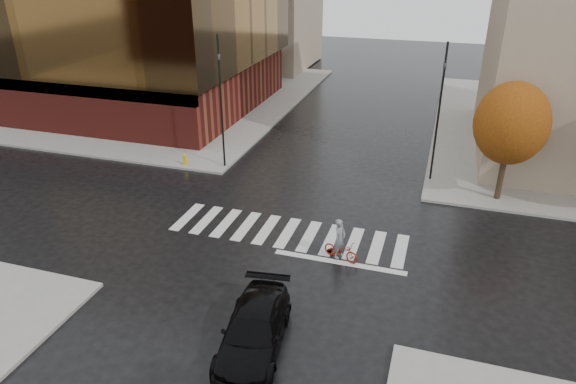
{
  "coord_description": "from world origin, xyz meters",
  "views": [
    {
      "loc": [
        6.63,
        -20.39,
        12.81
      ],
      "look_at": [
        -0.13,
        0.98,
        2.0
      ],
      "focal_mm": 32.0,
      "sensor_mm": 36.0,
      "label": 1
    }
  ],
  "objects_px": {
    "fire_hydrant": "(185,159)",
    "cyclist": "(341,246)",
    "sedan": "(254,330)",
    "traffic_light_ne": "(440,103)",
    "traffic_light_nw": "(221,93)"
  },
  "relations": [
    {
      "from": "sedan",
      "to": "cyclist",
      "type": "distance_m",
      "value": 6.65
    },
    {
      "from": "sedan",
      "to": "cyclist",
      "type": "relative_size",
      "value": 2.54
    },
    {
      "from": "sedan",
      "to": "traffic_light_ne",
      "type": "relative_size",
      "value": 0.63
    },
    {
      "from": "cyclist",
      "to": "traffic_light_nw",
      "type": "relative_size",
      "value": 0.25
    },
    {
      "from": "traffic_light_nw",
      "to": "traffic_light_ne",
      "type": "distance_m",
      "value": 12.74
    },
    {
      "from": "cyclist",
      "to": "traffic_light_nw",
      "type": "distance_m",
      "value": 13.01
    },
    {
      "from": "fire_hydrant",
      "to": "cyclist",
      "type": "bearing_deg",
      "value": -32.6
    },
    {
      "from": "traffic_light_ne",
      "to": "fire_hydrant",
      "type": "relative_size",
      "value": 10.71
    },
    {
      "from": "sedan",
      "to": "traffic_light_ne",
      "type": "height_order",
      "value": "traffic_light_ne"
    },
    {
      "from": "sedan",
      "to": "fire_hydrant",
      "type": "height_order",
      "value": "sedan"
    },
    {
      "from": "cyclist",
      "to": "traffic_light_ne",
      "type": "bearing_deg",
      "value": 1.67
    },
    {
      "from": "traffic_light_ne",
      "to": "sedan",
      "type": "bearing_deg",
      "value": 56.6
    },
    {
      "from": "cyclist",
      "to": "traffic_light_ne",
      "type": "height_order",
      "value": "traffic_light_ne"
    },
    {
      "from": "traffic_light_nw",
      "to": "sedan",
      "type": "bearing_deg",
      "value": 7.17
    },
    {
      "from": "cyclist",
      "to": "fire_hydrant",
      "type": "bearing_deg",
      "value": 77.52
    }
  ]
}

